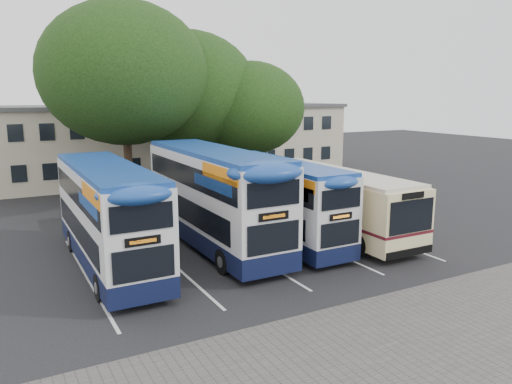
{
  "coord_description": "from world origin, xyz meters",
  "views": [
    {
      "loc": [
        -13.73,
        -14.71,
        7.13
      ],
      "look_at": [
        -3.1,
        5.0,
        2.71
      ],
      "focal_mm": 35.0,
      "sensor_mm": 36.0,
      "label": 1
    }
  ],
  "objects": [
    {
      "name": "bus_single",
      "position": [
        1.67,
        5.64,
        1.85
      ],
      "size": [
        2.79,
        10.97,
        3.27
      ],
      "color": "beige",
      "rests_on": "ground"
    },
    {
      "name": "bay_lines",
      "position": [
        -3.75,
        5.0,
        0.01
      ],
      "size": [
        14.12,
        11.0,
        0.01
      ],
      "color": "silver",
      "rests_on": "ground"
    },
    {
      "name": "bus_dd_right",
      "position": [
        -1.52,
        5.55,
        2.18
      ],
      "size": [
        2.31,
        9.52,
        3.96
      ],
      "color": "#0E1536",
      "rests_on": "ground"
    },
    {
      "name": "bus_dd_mid",
      "position": [
        -4.65,
        6.34,
        2.55
      ],
      "size": [
        2.69,
        11.09,
        4.62
      ],
      "color": "#0E1536",
      "rests_on": "ground"
    },
    {
      "name": "paving_strip",
      "position": [
        -2.0,
        -5.0,
        0.01
      ],
      "size": [
        40.0,
        6.0,
        0.01
      ],
      "primitive_type": "cube",
      "color": "#595654",
      "rests_on": "ground"
    },
    {
      "name": "tree_mid",
      "position": [
        -1.19,
        18.49,
        7.34
      ],
      "size": [
        9.56,
        9.56,
        11.41
      ],
      "color": "black",
      "rests_on": "ground"
    },
    {
      "name": "bus_dd_left",
      "position": [
        -9.63,
        5.74,
        2.36
      ],
      "size": [
        2.5,
        10.3,
        4.29
      ],
      "color": "#0E1536",
      "rests_on": "ground"
    },
    {
      "name": "tree_right",
      "position": [
        2.75,
        16.68,
        6.14
      ],
      "size": [
        7.61,
        7.61,
        9.38
      ],
      "color": "black",
      "rests_on": "ground"
    },
    {
      "name": "ground",
      "position": [
        0.0,
        0.0,
        0.0
      ],
      "size": [
        120.0,
        120.0,
        0.0
      ],
      "primitive_type": "plane",
      "color": "black",
      "rests_on": "ground"
    },
    {
      "name": "tree_left",
      "position": [
        -6.05,
        16.43,
        8.33
      ],
      "size": [
        10.21,
        10.21,
        12.68
      ],
      "color": "black",
      "rests_on": "ground"
    },
    {
      "name": "depot_building",
      "position": [
        0.0,
        26.99,
        3.15
      ],
      "size": [
        32.4,
        8.4,
        6.2
      ],
      "color": "#BDAD98",
      "rests_on": "ground"
    },
    {
      "name": "lamp_post",
      "position": [
        6.0,
        19.97,
        5.08
      ],
      "size": [
        0.25,
        1.05,
        9.06
      ],
      "color": "gray",
      "rests_on": "ground"
    }
  ]
}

